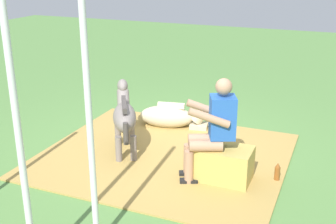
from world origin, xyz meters
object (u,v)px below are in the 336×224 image
object	(u,v)px
pony_standing	(124,115)
pony_lying	(172,116)
hay_bale	(224,164)
tent_pole_mid	(20,145)
person_seated	(213,126)
soda_bottle	(277,172)
tent_pole_left	(90,129)

from	to	relation	value
pony_standing	pony_lying	distance (m)	1.20
hay_bale	tent_pole_mid	bearing A→B (deg)	63.36
hay_bale	tent_pole_mid	world-z (taller)	tent_pole_mid
person_seated	soda_bottle	distance (m)	1.02
pony_standing	soda_bottle	size ratio (longest dim) A/B	4.79
pony_standing	pony_lying	bearing A→B (deg)	-104.23
person_seated	pony_lying	bearing A→B (deg)	-52.75
tent_pole_mid	person_seated	bearing A→B (deg)	-113.87
hay_bale	pony_standing	xyz separation A→B (m)	(1.56, -0.32, 0.32)
hay_bale	pony_standing	distance (m)	1.62
pony_lying	tent_pole_left	world-z (taller)	tent_pole_left
hay_bale	pony_lying	xyz separation A→B (m)	(1.28, -1.43, -0.03)
pony_lying	tent_pole_left	size ratio (longest dim) A/B	0.56
tent_pole_left	hay_bale	bearing A→B (deg)	-114.33
person_seated	tent_pole_left	bearing A→B (deg)	69.50
person_seated	tent_pole_left	size ratio (longest dim) A/B	0.54
pony_lying	tent_pole_mid	size ratio (longest dim) A/B	0.56
hay_bale	tent_pole_mid	xyz separation A→B (m)	(1.13, 2.25, 0.99)
person_seated	pony_lying	xyz separation A→B (m)	(1.12, -1.48, -0.53)
person_seated	tent_pole_mid	xyz separation A→B (m)	(0.97, 2.20, 0.49)
pony_lying	soda_bottle	xyz separation A→B (m)	(-1.90, 1.20, -0.07)
pony_standing	hay_bale	bearing A→B (deg)	168.35
hay_bale	tent_pole_left	xyz separation A→B (m)	(0.79, 1.74, 0.99)
soda_bottle	tent_pole_left	distance (m)	2.66
hay_bale	tent_pole_left	distance (m)	2.15
soda_bottle	tent_pole_left	xyz separation A→B (m)	(1.41, 1.97, 1.09)
hay_bale	person_seated	world-z (taller)	person_seated
person_seated	pony_lying	distance (m)	1.93
person_seated	tent_pole_left	world-z (taller)	tent_pole_left
pony_standing	pony_lying	size ratio (longest dim) A/B	0.89
person_seated	soda_bottle	size ratio (longest dim) A/B	5.22
soda_bottle	tent_pole_left	world-z (taller)	tent_pole_left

